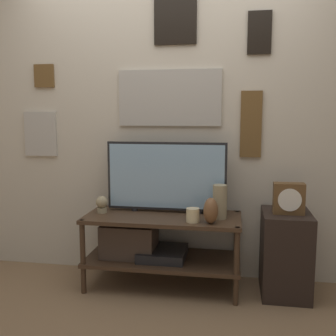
{
  "coord_description": "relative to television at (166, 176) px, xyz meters",
  "views": [
    {
      "loc": [
        0.54,
        -2.61,
        1.34
      ],
      "look_at": [
        0.04,
        0.3,
        0.94
      ],
      "focal_mm": 42.0,
      "sensor_mm": 36.0,
      "label": 1
    }
  ],
  "objects": [
    {
      "name": "vase_urn_stoneware",
      "position": [
        0.37,
        -0.27,
        -0.2
      ],
      "size": [
        0.11,
        0.12,
        0.19
      ],
      "color": "brown",
      "rests_on": "media_console"
    },
    {
      "name": "ground_plane",
      "position": [
        -0.01,
        -0.41,
        -0.86
      ],
      "size": [
        12.0,
        12.0,
        0.0
      ],
      "primitive_type": "plane",
      "color": "#846647"
    },
    {
      "name": "side_table",
      "position": [
        0.92,
        -0.08,
        -0.55
      ],
      "size": [
        0.35,
        0.45,
        0.63
      ],
      "color": "black",
      "rests_on": "ground_plane"
    },
    {
      "name": "television",
      "position": [
        0.0,
        0.0,
        0.0
      ],
      "size": [
        0.95,
        0.05,
        0.56
      ],
      "color": "black",
      "rests_on": "media_console"
    },
    {
      "name": "vase_tall_ceramic",
      "position": [
        0.43,
        -0.12,
        -0.16
      ],
      "size": [
        0.11,
        0.11,
        0.26
      ],
      "color": "tan",
      "rests_on": "media_console"
    },
    {
      "name": "media_console",
      "position": [
        -0.11,
        -0.11,
        -0.5
      ],
      "size": [
        1.2,
        0.51,
        0.57
      ],
      "color": "#422D1E",
      "rests_on": "ground_plane"
    },
    {
      "name": "wall_back",
      "position": [
        -0.01,
        0.19,
        0.5
      ],
      "size": [
        6.4,
        0.08,
        2.7
      ],
      "color": "beige",
      "rests_on": "ground_plane"
    },
    {
      "name": "decorative_bust",
      "position": [
        -0.5,
        -0.11,
        -0.22
      ],
      "size": [
        0.09,
        0.09,
        0.13
      ],
      "color": "tan",
      "rests_on": "media_console"
    },
    {
      "name": "candle_jar",
      "position": [
        0.24,
        -0.26,
        -0.24
      ],
      "size": [
        0.1,
        0.1,
        0.1
      ],
      "color": "beige",
      "rests_on": "media_console"
    },
    {
      "name": "mantel_clock",
      "position": [
        0.92,
        -0.12,
        -0.12
      ],
      "size": [
        0.22,
        0.11,
        0.23
      ],
      "color": "brown",
      "rests_on": "side_table"
    }
  ]
}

